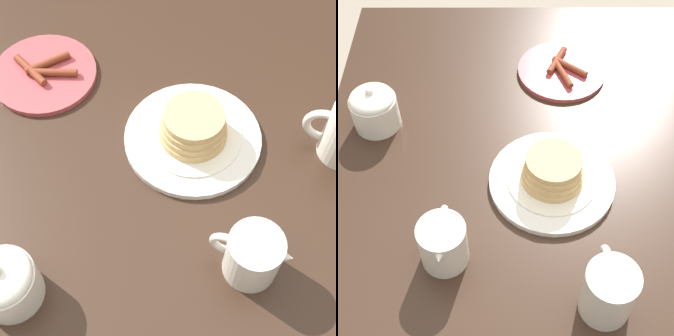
% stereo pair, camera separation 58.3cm
% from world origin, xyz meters
% --- Properties ---
extents(ground_plane, '(8.00, 8.00, 0.00)m').
position_xyz_m(ground_plane, '(0.00, 0.00, 0.00)').
color(ground_plane, gray).
extents(dining_table, '(1.17, 0.93, 0.76)m').
position_xyz_m(dining_table, '(0.00, 0.00, 0.63)').
color(dining_table, '#332116').
rests_on(dining_table, ground_plane).
extents(pancake_plate, '(0.23, 0.23, 0.07)m').
position_xyz_m(pancake_plate, '(0.04, 0.02, 0.78)').
color(pancake_plate, white).
rests_on(pancake_plate, dining_table).
extents(side_plate_bacon, '(0.19, 0.19, 0.02)m').
position_xyz_m(side_plate_bacon, '(0.34, -0.02, 0.77)').
color(side_plate_bacon, '#B2474C').
rests_on(side_plate_bacon, dining_table).
extents(creamer_pitcher, '(0.12, 0.08, 0.10)m').
position_xyz_m(creamer_pitcher, '(-0.12, 0.20, 0.81)').
color(creamer_pitcher, silver).
rests_on(creamer_pitcher, dining_table).
extents(sugar_bowl, '(0.09, 0.09, 0.10)m').
position_xyz_m(sugar_bowl, '(0.19, 0.36, 0.81)').
color(sugar_bowl, silver).
rests_on(sugar_bowl, dining_table).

